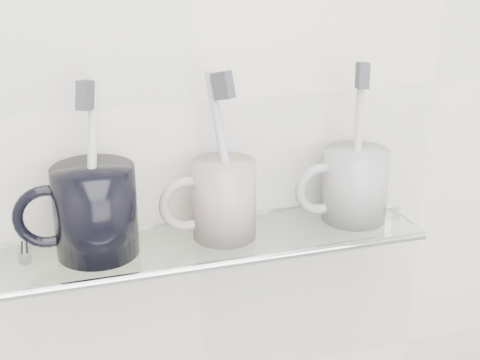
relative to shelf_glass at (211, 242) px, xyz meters
name	(u,v)px	position (x,y,z in m)	size (l,w,h in m)	color
wall_back	(196,102)	(0.00, 0.06, 0.15)	(2.50, 2.50, 0.00)	silver
shelf_glass	(211,242)	(0.00, 0.00, 0.00)	(0.50, 0.12, 0.01)	silver
shelf_rail	(224,264)	(0.00, -0.06, 0.00)	(0.01, 0.01, 0.50)	silver
bracket_left	(26,257)	(-0.21, 0.05, -0.01)	(0.02, 0.02, 0.03)	silver
bracket_right	(355,213)	(0.21, 0.05, -0.01)	(0.02, 0.02, 0.03)	silver
mug_left	(96,211)	(-0.13, 0.00, 0.05)	(0.09, 0.09, 0.10)	black
mug_left_handle	(47,217)	(-0.18, 0.00, 0.05)	(0.07, 0.07, 0.01)	black
toothbrush_left	(92,168)	(-0.13, 0.00, 0.10)	(0.01, 0.01, 0.19)	silver
bristles_left	(86,95)	(-0.13, 0.00, 0.19)	(0.01, 0.02, 0.03)	#393E43
mug_center	(224,200)	(0.02, 0.00, 0.05)	(0.07, 0.07, 0.09)	silver
mug_center_handle	(188,204)	(-0.03, 0.00, 0.05)	(0.07, 0.07, 0.01)	silver
toothbrush_center	(224,155)	(0.02, 0.00, 0.10)	(0.01, 0.01, 0.19)	#A3A5D3
bristles_center	(223,85)	(0.02, 0.00, 0.19)	(0.01, 0.02, 0.03)	#393E43
mug_right	(355,185)	(0.18, 0.00, 0.05)	(0.08, 0.08, 0.09)	white
mug_right_handle	(321,189)	(0.14, 0.00, 0.05)	(0.07, 0.07, 0.01)	white
toothbrush_right	(358,141)	(0.18, 0.00, 0.10)	(0.01, 0.01, 0.19)	#B8AEA4
bristles_right	(362,76)	(0.18, 0.00, 0.19)	(0.01, 0.02, 0.03)	#393E43
chrome_cap	(385,208)	(0.23, 0.00, 0.01)	(0.04, 0.04, 0.02)	silver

